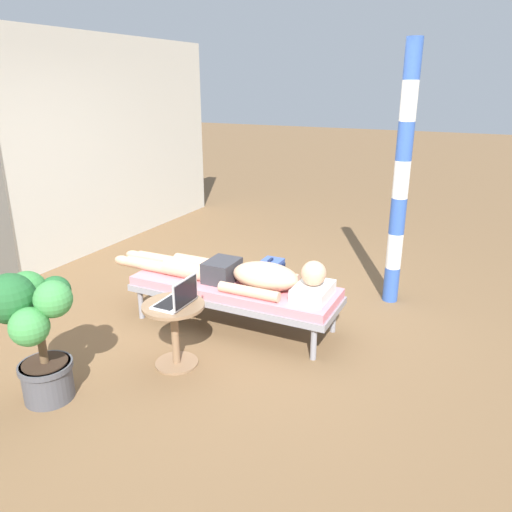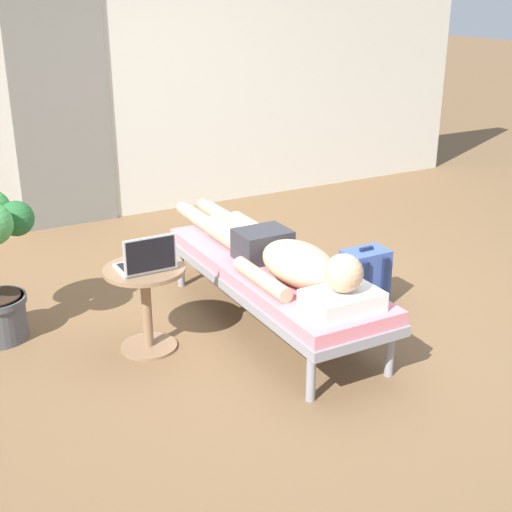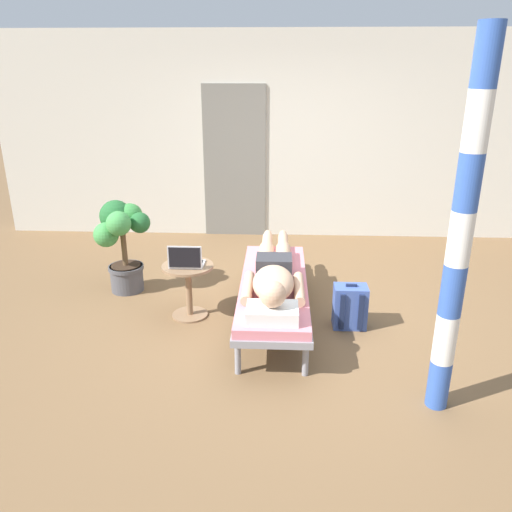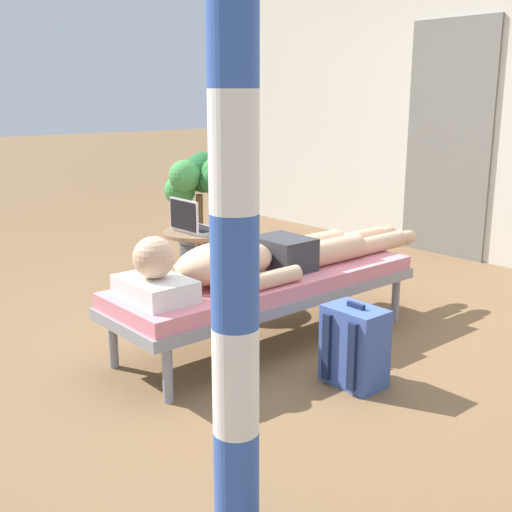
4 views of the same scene
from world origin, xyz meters
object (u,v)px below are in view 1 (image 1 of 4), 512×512
object	(u,v)px
side_table	(174,324)
laptop	(178,298)
porch_post	(401,180)
person_reclining	(241,274)
potted_plant	(34,324)
lounge_chair	(234,290)
backpack	(270,280)

from	to	relation	value
side_table	laptop	world-z (taller)	laptop
porch_post	person_reclining	bearing A→B (deg)	136.55
laptop	potted_plant	world-z (taller)	potted_plant
side_table	porch_post	world-z (taller)	porch_post
potted_plant	porch_post	size ratio (longest dim) A/B	0.38
lounge_chair	side_table	distance (m)	0.81
side_table	potted_plant	world-z (taller)	potted_plant
porch_post	lounge_chair	bearing A→B (deg)	134.81
person_reclining	backpack	bearing A→B (deg)	2.28
lounge_chair	potted_plant	size ratio (longest dim) A/B	2.01
person_reclining	porch_post	xyz separation A→B (m)	(1.18, -1.11, 0.73)
backpack	porch_post	size ratio (longest dim) A/B	0.17
side_table	potted_plant	bearing A→B (deg)	143.55
backpack	potted_plant	bearing A→B (deg)	162.60
person_reclining	backpack	xyz separation A→B (m)	(0.70, 0.03, -0.32)
lounge_chair	laptop	world-z (taller)	laptop
person_reclining	porch_post	distance (m)	1.78
person_reclining	side_table	world-z (taller)	person_reclining
lounge_chair	laptop	xyz separation A→B (m)	(-0.80, 0.04, 0.24)
backpack	person_reclining	bearing A→B (deg)	-177.72
side_table	backpack	size ratio (longest dim) A/B	1.23
lounge_chair	side_table	xyz separation A→B (m)	(-0.80, 0.10, 0.01)
lounge_chair	backpack	distance (m)	0.72
lounge_chair	person_reclining	world-z (taller)	person_reclining
side_table	potted_plant	xyz separation A→B (m)	(-0.79, 0.58, 0.23)
backpack	porch_post	distance (m)	1.62
lounge_chair	person_reclining	xyz separation A→B (m)	(0.00, -0.07, 0.17)
laptop	porch_post	world-z (taller)	porch_post
lounge_chair	porch_post	xyz separation A→B (m)	(1.18, -1.18, 0.90)
lounge_chair	side_table	world-z (taller)	side_table
porch_post	laptop	bearing A→B (deg)	148.19
lounge_chair	backpack	xyz separation A→B (m)	(0.70, -0.04, -0.15)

